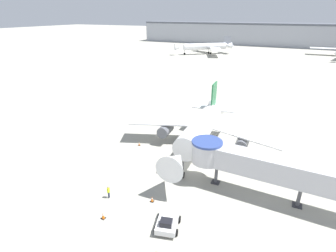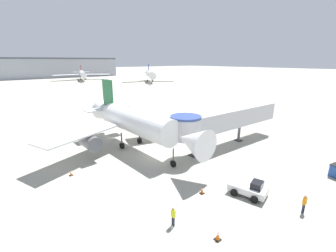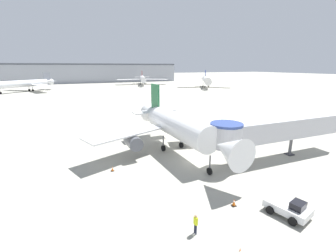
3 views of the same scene
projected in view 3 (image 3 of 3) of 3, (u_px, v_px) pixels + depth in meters
ground_plane at (196, 162)px, 31.39m from camera, size 800.00×800.00×0.00m
main_airplane at (177, 126)px, 33.82m from camera, size 27.29×24.62×9.89m
jet_bridge at (270, 130)px, 31.22m from camera, size 21.81×4.10×6.01m
pushback_tug_white at (289, 207)px, 20.03m from camera, size 3.13×4.00×1.62m
traffic_cone_port_wing at (112, 169)px, 28.53m from camera, size 0.39×0.39×0.65m
traffic_cone_near_nose at (234, 203)px, 21.39m from camera, size 0.44×0.44×0.73m
ground_crew_marshaller at (196, 223)px, 17.66m from camera, size 0.23×0.35×1.74m
background_jet_red_tail at (143, 79)px, 161.41m from camera, size 36.41×37.40×9.61m
background_jet_blue_tail at (206, 80)px, 138.68m from camera, size 30.48×30.52×10.66m
background_jet_gray_tail at (26, 83)px, 117.04m from camera, size 29.56×27.53×9.57m
terminal_building at (68, 73)px, 178.57m from camera, size 177.13×22.34×15.05m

